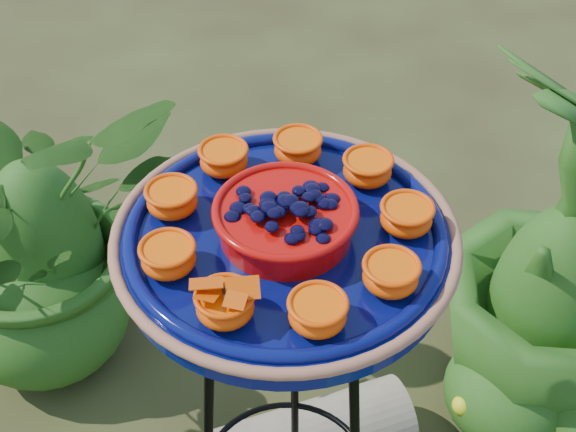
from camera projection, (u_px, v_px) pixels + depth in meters
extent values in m
torus|color=black|center=(286.00, 261.00, 1.14)|extent=(0.28, 0.28, 0.02)
cylinder|color=black|center=(295.00, 369.00, 1.56)|extent=(0.02, 0.09, 0.91)
cylinder|color=#070D52|center=(286.00, 245.00, 1.12)|extent=(0.49, 0.49, 0.04)
torus|color=#A6644B|center=(285.00, 235.00, 1.11)|extent=(0.49, 0.49, 0.02)
torus|color=#070D52|center=(285.00, 233.00, 1.10)|extent=(0.45, 0.45, 0.02)
cylinder|color=#B70A06|center=(285.00, 222.00, 1.09)|extent=(0.19, 0.19, 0.05)
torus|color=#B70A06|center=(285.00, 209.00, 1.07)|extent=(0.20, 0.20, 0.01)
ellipsoid|color=black|center=(285.00, 206.00, 1.07)|extent=(0.16, 0.16, 0.03)
ellipsoid|color=#F75C02|center=(406.00, 219.00, 1.10)|extent=(0.07, 0.07, 0.04)
cylinder|color=#FF4F05|center=(407.00, 209.00, 1.09)|extent=(0.07, 0.07, 0.01)
ellipsoid|color=#F75C02|center=(367.00, 171.00, 1.18)|extent=(0.07, 0.07, 0.04)
cylinder|color=#FF4F05|center=(368.00, 161.00, 1.17)|extent=(0.07, 0.07, 0.01)
ellipsoid|color=#F75C02|center=(298.00, 150.00, 1.22)|extent=(0.07, 0.07, 0.04)
cylinder|color=#FF4F05|center=(298.00, 141.00, 1.20)|extent=(0.07, 0.07, 0.01)
ellipsoid|color=#F75C02|center=(224.00, 161.00, 1.20)|extent=(0.07, 0.07, 0.04)
cylinder|color=#FF4F05|center=(223.00, 152.00, 1.18)|extent=(0.07, 0.07, 0.01)
ellipsoid|color=#F75C02|center=(172.00, 202.00, 1.13)|extent=(0.07, 0.07, 0.04)
cylinder|color=#FF4F05|center=(171.00, 192.00, 1.12)|extent=(0.07, 0.07, 0.01)
ellipsoid|color=#F75C02|center=(169.00, 259.00, 1.04)|extent=(0.07, 0.07, 0.04)
cylinder|color=#FF4F05|center=(167.00, 250.00, 1.03)|extent=(0.07, 0.07, 0.01)
ellipsoid|color=#F75C02|center=(225.00, 307.00, 0.98)|extent=(0.07, 0.07, 0.04)
cylinder|color=#FF4F05|center=(224.00, 297.00, 0.97)|extent=(0.07, 0.07, 0.01)
ellipsoid|color=#F75C02|center=(317.00, 315.00, 0.97)|extent=(0.07, 0.07, 0.04)
cylinder|color=#FF4F05|center=(318.00, 305.00, 0.96)|extent=(0.07, 0.07, 0.01)
ellipsoid|color=#F75C02|center=(390.00, 277.00, 1.02)|extent=(0.07, 0.07, 0.04)
cylinder|color=#FF4F05|center=(392.00, 267.00, 1.01)|extent=(0.07, 0.07, 0.01)
cylinder|color=black|center=(224.00, 292.00, 0.96)|extent=(0.02, 0.03, 0.00)
cube|color=#F44504|center=(206.00, 283.00, 0.97)|extent=(0.05, 0.04, 0.01)
cube|color=#F44504|center=(243.00, 288.00, 0.96)|extent=(0.05, 0.04, 0.01)
imported|color=#2B5416|center=(39.00, 223.00, 1.96)|extent=(0.91, 0.92, 0.77)
imported|color=#2B5416|center=(566.00, 254.00, 1.76)|extent=(0.74, 0.74, 0.95)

